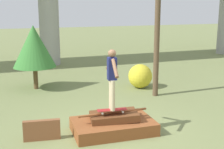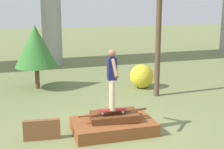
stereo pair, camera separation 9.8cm
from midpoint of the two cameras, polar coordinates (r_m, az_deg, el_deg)
ground_plane at (r=8.48m, az=0.57°, el=-10.46°), size 80.00×80.00×0.00m
scrap_pile at (r=8.41m, az=0.60°, el=-9.14°), size 2.20×1.40×0.58m
scrap_plank_loose at (r=8.12m, az=-12.36°, el=-9.85°), size 0.92×0.26×0.52m
skateboard at (r=8.16m, az=0.34°, el=-6.50°), size 0.79×0.29×0.09m
skater at (r=7.91m, az=0.35°, el=-0.18°), size 0.24×1.14×1.58m
tree_behind_left at (r=12.73m, az=-13.58°, el=5.04°), size 1.69×1.69×2.56m
bush_yellow_flowering at (r=12.75m, az=5.66°, el=-0.31°), size 0.98×0.98×0.98m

